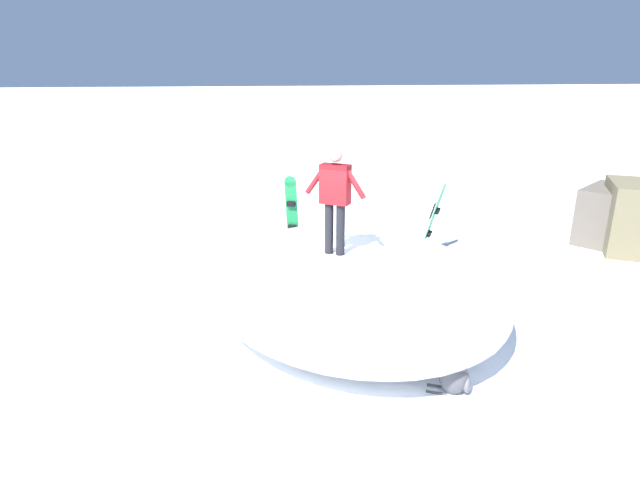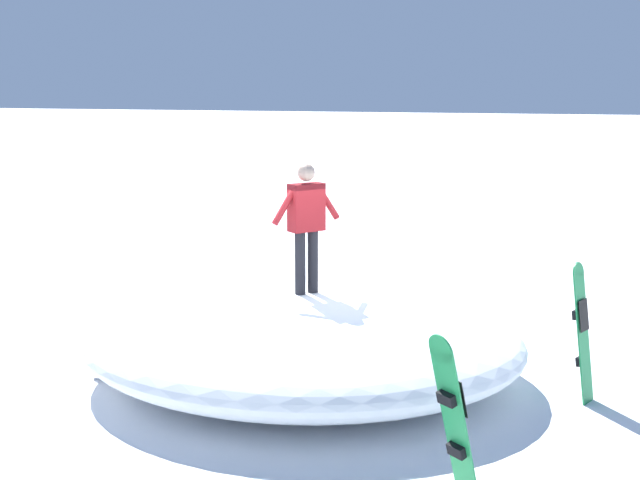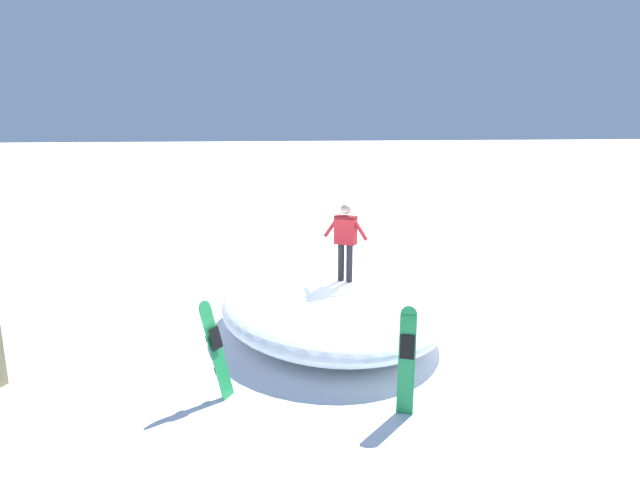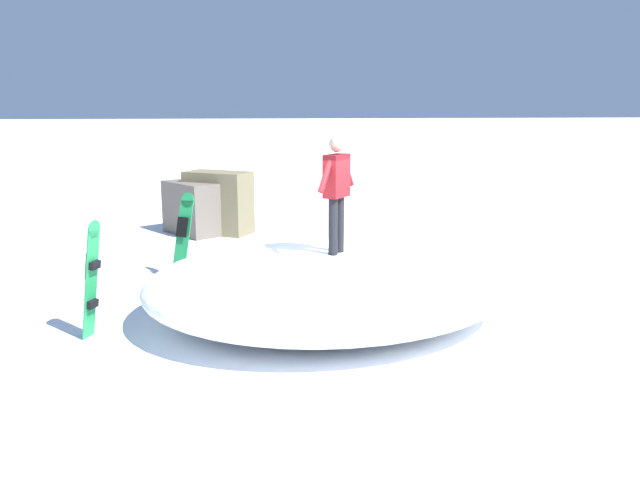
{
  "view_description": "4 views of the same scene",
  "coord_description": "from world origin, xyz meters",
  "px_view_note": "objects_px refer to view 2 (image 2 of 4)",
  "views": [
    {
      "loc": [
        -8.23,
        1.72,
        3.98
      ],
      "look_at": [
        -0.45,
        0.37,
        1.35
      ],
      "focal_mm": 28.97,
      "sensor_mm": 36.0,
      "label": 1
    },
    {
      "loc": [
        3.45,
        -9.47,
        3.78
      ],
      "look_at": [
        0.03,
        -0.62,
        1.99
      ],
      "focal_mm": 44.99,
      "sensor_mm": 36.0,
      "label": 2
    },
    {
      "loc": [
        10.35,
        -2.12,
        4.53
      ],
      "look_at": [
        -0.75,
        -0.39,
        1.98
      ],
      "focal_mm": 29.2,
      "sensor_mm": 36.0,
      "label": 3
    },
    {
      "loc": [
        0.76,
        9.45,
        3.32
      ],
      "look_at": [
        -0.24,
        -0.18,
        1.24
      ],
      "focal_mm": 36.26,
      "sensor_mm": 36.0,
      "label": 4
    }
  ],
  "objects_px": {
    "snowboarder_standing": "(306,219)",
    "snowboard_primary_upright": "(582,330)",
    "snowboard_secondary_upright": "(452,414)",
    "backpack_near": "(106,357)"
  },
  "relations": [
    {
      "from": "snowboard_primary_upright",
      "to": "snowboard_secondary_upright",
      "type": "xyz_separation_m",
      "value": [
        -0.95,
        -3.02,
        -0.04
      ]
    },
    {
      "from": "snowboard_primary_upright",
      "to": "backpack_near",
      "type": "bearing_deg",
      "value": -167.12
    },
    {
      "from": "snowboarder_standing",
      "to": "backpack_near",
      "type": "height_order",
      "value": "snowboarder_standing"
    },
    {
      "from": "snowboarder_standing",
      "to": "backpack_near",
      "type": "xyz_separation_m",
      "value": [
        -2.47,
        -1.08,
        -1.86
      ]
    },
    {
      "from": "snowboard_primary_upright",
      "to": "snowboarder_standing",
      "type": "bearing_deg",
      "value": -175.33
    },
    {
      "from": "snowboarder_standing",
      "to": "backpack_near",
      "type": "distance_m",
      "value": 3.27
    },
    {
      "from": "snowboarder_standing",
      "to": "snowboard_primary_upright",
      "type": "xyz_separation_m",
      "value": [
        3.5,
        0.29,
        -1.21
      ]
    },
    {
      "from": "backpack_near",
      "to": "snowboard_secondary_upright",
      "type": "bearing_deg",
      "value": -18.26
    },
    {
      "from": "snowboard_primary_upright",
      "to": "snowboard_secondary_upright",
      "type": "relative_size",
      "value": 1.05
    },
    {
      "from": "snowboard_secondary_upright",
      "to": "snowboard_primary_upright",
      "type": "bearing_deg",
      "value": 72.44
    }
  ]
}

